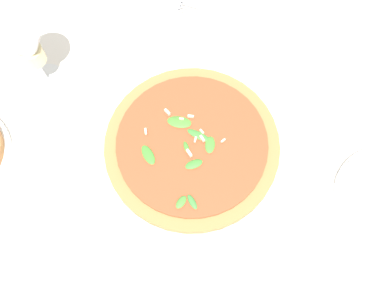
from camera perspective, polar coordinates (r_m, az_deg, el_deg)
name	(u,v)px	position (r m, az deg, el deg)	size (l,w,h in m)	color
ground_plane	(210,141)	(0.84, 2.25, 0.38)	(6.00, 6.00, 0.00)	silver
pizza_arugula_main	(192,147)	(0.81, -0.01, -0.35)	(0.34, 0.34, 0.05)	white
wine_glass	(28,48)	(0.85, -20.08, 11.35)	(0.08, 0.08, 0.16)	white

